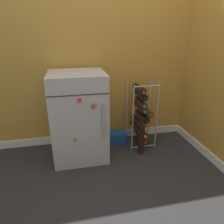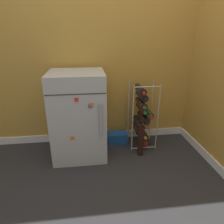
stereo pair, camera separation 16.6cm
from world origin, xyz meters
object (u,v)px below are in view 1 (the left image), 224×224
soda_box (116,137)px  mini_fridge (79,116)px  loose_bottle_floor (141,140)px  wine_rack (141,114)px

soda_box → mini_fridge: bearing=-158.3°
mini_fridge → loose_bottle_floor: mini_fridge is taller
mini_fridge → loose_bottle_floor: bearing=-10.9°
wine_rack → loose_bottle_floor: (-0.06, -0.22, -0.22)m
mini_fridge → wine_rack: mini_fridge is taller
mini_fridge → soda_box: (0.45, 0.18, -0.40)m
soda_box → loose_bottle_floor: bearing=-54.9°
mini_fridge → wine_rack: (0.72, 0.09, -0.07)m
wine_rack → soda_box: bearing=162.3°
wine_rack → mini_fridge: bearing=-172.8°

